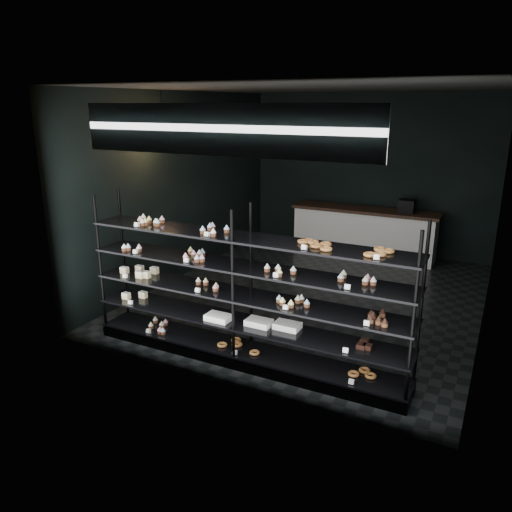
% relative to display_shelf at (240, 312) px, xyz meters
% --- Properties ---
extents(room, '(5.01, 6.01, 3.20)m').
position_rel_display_shelf_xyz_m(room, '(0.04, 2.45, 0.97)').
color(room, black).
rests_on(room, ground).
extents(display_shelf, '(4.00, 0.50, 1.91)m').
position_rel_display_shelf_xyz_m(display_shelf, '(0.00, 0.00, 0.00)').
color(display_shelf, black).
rests_on(display_shelf, room).
extents(signage, '(3.30, 0.05, 0.50)m').
position_rel_display_shelf_xyz_m(signage, '(0.04, -0.48, 2.12)').
color(signage, '#0C0D3C').
rests_on(signage, room).
extents(pendant_lamp, '(0.32, 0.32, 0.89)m').
position_rel_display_shelf_xyz_m(pendant_lamp, '(-2.05, 1.39, 1.82)').
color(pendant_lamp, black).
rests_on(pendant_lamp, room).
extents(service_counter, '(2.91, 0.65, 1.23)m').
position_rel_display_shelf_xyz_m(service_counter, '(0.15, 4.95, -0.13)').
color(service_counter, silver).
rests_on(service_counter, room).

